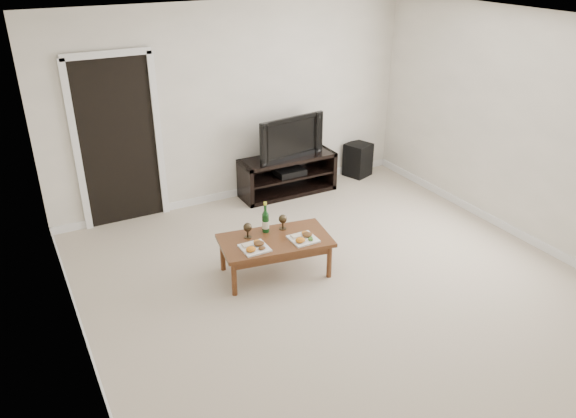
% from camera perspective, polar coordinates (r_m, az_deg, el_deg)
% --- Properties ---
extents(floor, '(5.50, 5.50, 0.00)m').
position_cam_1_polar(floor, '(5.81, 6.03, -8.56)').
color(floor, beige).
rests_on(floor, ground).
extents(back_wall, '(5.00, 0.04, 2.60)m').
position_cam_1_polar(back_wall, '(7.50, -5.46, 10.55)').
color(back_wall, beige).
rests_on(back_wall, ground).
extents(ceiling, '(5.00, 5.50, 0.04)m').
position_cam_1_polar(ceiling, '(4.84, 7.52, 17.95)').
color(ceiling, white).
rests_on(ceiling, back_wall).
extents(doorway, '(0.90, 0.02, 2.05)m').
position_cam_1_polar(doorway, '(7.13, -16.85, 6.39)').
color(doorway, black).
rests_on(doorway, ground).
extents(media_console, '(1.36, 0.45, 0.55)m').
position_cam_1_polar(media_console, '(7.86, -0.04, 3.48)').
color(media_console, black).
rests_on(media_console, ground).
extents(television, '(1.02, 0.27, 0.58)m').
position_cam_1_polar(television, '(7.66, -0.04, 7.41)').
color(television, black).
rests_on(television, media_console).
extents(av_receiver, '(0.41, 0.31, 0.08)m').
position_cam_1_polar(av_receiver, '(7.84, 0.16, 3.83)').
color(av_receiver, black).
rests_on(av_receiver, media_console).
extents(subwoofer, '(0.42, 0.42, 0.50)m').
position_cam_1_polar(subwoofer, '(8.56, 7.11, 5.01)').
color(subwoofer, black).
rests_on(subwoofer, ground).
extents(coffee_table, '(1.24, 0.80, 0.42)m').
position_cam_1_polar(coffee_table, '(6.00, -1.30, -4.81)').
color(coffee_table, brown).
rests_on(coffee_table, ground).
extents(plate_left, '(0.27, 0.27, 0.07)m').
position_cam_1_polar(plate_left, '(5.70, -3.42, -3.77)').
color(plate_left, white).
rests_on(plate_left, coffee_table).
extents(plate_right, '(0.27, 0.27, 0.07)m').
position_cam_1_polar(plate_right, '(5.86, 1.56, -2.85)').
color(plate_right, white).
rests_on(plate_right, coffee_table).
extents(wine_bottle, '(0.07, 0.07, 0.35)m').
position_cam_1_polar(wine_bottle, '(5.96, -2.30, -0.82)').
color(wine_bottle, '#103B14').
rests_on(wine_bottle, coffee_table).
extents(goblet_left, '(0.09, 0.09, 0.17)m').
position_cam_1_polar(goblet_left, '(5.89, -4.12, -2.17)').
color(goblet_left, '#352C1D').
rests_on(goblet_left, coffee_table).
extents(goblet_right, '(0.09, 0.09, 0.17)m').
position_cam_1_polar(goblet_right, '(6.05, -0.53, -1.32)').
color(goblet_right, '#352C1D').
rests_on(goblet_right, coffee_table).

